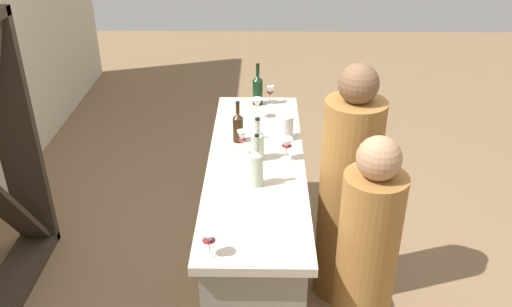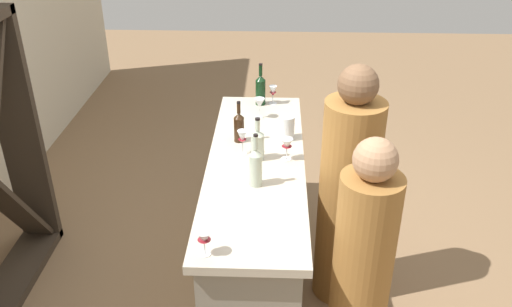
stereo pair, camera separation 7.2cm
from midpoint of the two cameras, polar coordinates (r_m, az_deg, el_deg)
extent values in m
plane|color=#846647|center=(3.89, 0.54, -12.38)|extent=(12.00, 12.00, 0.00)
cube|color=gray|center=(3.62, 0.57, -7.31)|extent=(1.95, 0.52, 0.85)
cube|color=beige|center=(3.38, 0.61, -1.12)|extent=(2.03, 0.60, 0.05)
cube|color=#33281E|center=(4.06, -23.22, 1.98)|extent=(0.06, 0.28, 1.78)
cube|color=#33281E|center=(4.07, -24.14, -12.75)|extent=(1.25, 0.28, 0.06)
cylinder|color=#B7C6B2|center=(3.07, 0.64, -1.77)|extent=(0.07, 0.07, 0.19)
cone|color=#B7C6B2|center=(3.01, 0.65, 0.14)|extent=(0.07, 0.07, 0.04)
cylinder|color=#B7C6B2|center=(2.99, 0.66, 1.14)|extent=(0.03, 0.03, 0.08)
cylinder|color=black|center=(2.96, 0.66, 1.94)|extent=(0.03, 0.03, 0.01)
cylinder|color=#B7C6B2|center=(3.35, 0.78, 0.69)|extent=(0.08, 0.08, 0.17)
cone|color=#B7C6B2|center=(3.30, 0.79, 2.22)|extent=(0.08, 0.08, 0.03)
cylinder|color=#B7C6B2|center=(3.28, 0.79, 3.02)|extent=(0.03, 0.03, 0.07)
cylinder|color=black|center=(3.26, 0.80, 3.67)|extent=(0.03, 0.03, 0.01)
cylinder|color=#331E0F|center=(3.56, -1.22, 2.55)|extent=(0.07, 0.07, 0.17)
cone|color=#331E0F|center=(3.52, -1.24, 4.03)|extent=(0.07, 0.07, 0.03)
cylinder|color=#331E0F|center=(3.50, -1.25, 4.80)|extent=(0.02, 0.02, 0.07)
cylinder|color=black|center=(3.48, -1.26, 5.42)|extent=(0.03, 0.03, 0.01)
cylinder|color=black|center=(4.12, 0.94, 6.49)|extent=(0.08, 0.08, 0.19)
cone|color=black|center=(4.07, 0.95, 7.99)|extent=(0.08, 0.08, 0.04)
cylinder|color=black|center=(4.05, 0.96, 8.78)|extent=(0.03, 0.03, 0.08)
cylinder|color=black|center=(4.04, 0.96, 9.40)|extent=(0.03, 0.03, 0.01)
cylinder|color=white|center=(3.39, 3.84, -0.59)|extent=(0.07, 0.07, 0.00)
cylinder|color=white|center=(3.37, 3.86, -0.07)|extent=(0.01, 0.01, 0.07)
cone|color=white|center=(3.34, 3.90, 0.99)|extent=(0.08, 0.08, 0.07)
cone|color=maroon|center=(3.35, 3.88, 0.60)|extent=(0.06, 0.06, 0.02)
cylinder|color=white|center=(4.17, 2.28, 5.32)|extent=(0.07, 0.07, 0.00)
cylinder|color=white|center=(4.15, 2.29, 5.74)|extent=(0.01, 0.01, 0.06)
cone|color=white|center=(4.13, 2.31, 6.64)|extent=(0.06, 0.06, 0.08)
cone|color=maroon|center=(4.13, 2.30, 6.32)|extent=(0.05, 0.05, 0.03)
cylinder|color=white|center=(3.93, 0.85, 3.85)|extent=(0.06, 0.06, 0.00)
cylinder|color=white|center=(3.91, 0.85, 4.34)|extent=(0.01, 0.01, 0.07)
cone|color=white|center=(3.88, 0.86, 5.33)|extent=(0.08, 0.08, 0.08)
cylinder|color=white|center=(3.44, -0.85, -0.01)|extent=(0.06, 0.06, 0.00)
cylinder|color=white|center=(3.42, -0.85, 0.59)|extent=(0.01, 0.01, 0.08)
cone|color=white|center=(3.38, -0.86, 1.79)|extent=(0.06, 0.06, 0.08)
cone|color=maroon|center=(3.40, -0.86, 1.33)|extent=(0.05, 0.05, 0.02)
cylinder|color=white|center=(2.62, -4.62, -10.54)|extent=(0.06, 0.06, 0.00)
cylinder|color=white|center=(2.60, -4.65, -9.96)|extent=(0.01, 0.01, 0.06)
cone|color=white|center=(2.56, -4.70, -8.83)|extent=(0.07, 0.07, 0.07)
cone|color=maroon|center=(2.57, -4.68, -9.24)|extent=(0.06, 0.06, 0.02)
cylinder|color=silver|center=(3.60, 3.89, 2.74)|extent=(0.10, 0.10, 0.16)
cylinder|color=#9E6B33|center=(3.39, 10.16, -5.31)|extent=(0.41, 0.41, 1.37)
sphere|color=brown|center=(3.03, 11.44, 7.14)|extent=(0.23, 0.23, 0.23)
cylinder|color=#9E6B33|center=(2.95, 11.73, -12.91)|extent=(0.33, 0.33, 1.25)
sphere|color=tan|center=(2.54, 13.32, -0.66)|extent=(0.21, 0.21, 0.21)
camera|label=1|loc=(0.04, -89.38, 0.34)|focal=37.82mm
camera|label=2|loc=(0.04, 90.62, -0.34)|focal=37.82mm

